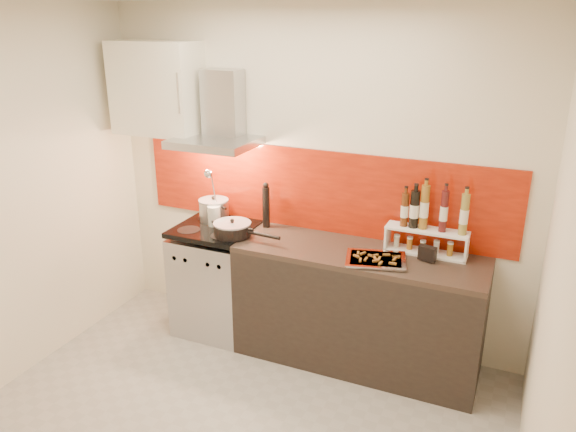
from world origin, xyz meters
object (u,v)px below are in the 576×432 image
at_px(stock_pot, 214,210).
at_px(pepper_mill, 266,206).
at_px(range_stove, 217,280).
at_px(saute_pan, 233,229).
at_px(baking_tray, 376,259).
at_px(counter, 358,307).

xyz_separation_m(stock_pot, pepper_mill, (0.44, 0.06, 0.08)).
bearing_deg(range_stove, stock_pot, 122.11).
distance_m(saute_pan, pepper_mill, 0.34).
distance_m(stock_pot, pepper_mill, 0.46).
relative_size(stock_pot, saute_pan, 0.44).
height_order(saute_pan, pepper_mill, pepper_mill).
relative_size(range_stove, pepper_mill, 2.46).
height_order(stock_pot, baking_tray, stock_pot).
bearing_deg(counter, pepper_mill, 167.95).
bearing_deg(counter, stock_pot, 174.65).
bearing_deg(counter, saute_pan, -173.76).
bearing_deg(saute_pan, baking_tray, -0.47).
height_order(counter, baking_tray, baking_tray).
xyz_separation_m(counter, pepper_mill, (-0.83, 0.18, 0.63)).
bearing_deg(baking_tray, counter, 141.40).
xyz_separation_m(stock_pot, saute_pan, (0.30, -0.23, -0.04)).
bearing_deg(baking_tray, range_stove, 175.28).
height_order(counter, stock_pot, stock_pot).
bearing_deg(pepper_mill, counter, -12.05).
relative_size(range_stove, stock_pot, 3.74).
height_order(counter, pepper_mill, pepper_mill).
relative_size(stock_pot, pepper_mill, 0.66).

